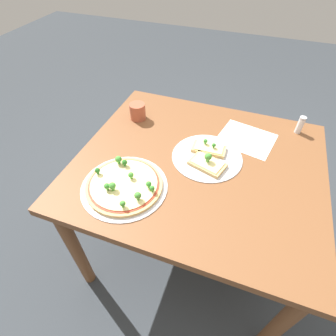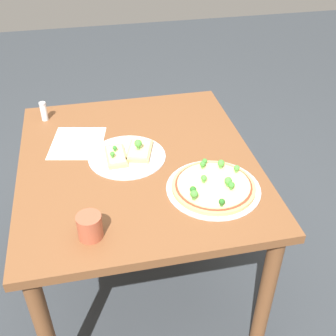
{
  "view_description": "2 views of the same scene",
  "coord_description": "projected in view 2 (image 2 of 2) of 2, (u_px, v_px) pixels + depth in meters",
  "views": [
    {
      "loc": [
        -0.16,
        0.84,
        1.54
      ],
      "look_at": [
        0.11,
        0.1,
        0.74
      ],
      "focal_mm": 28.0,
      "sensor_mm": 36.0,
      "label": 1
    },
    {
      "loc": [
        1.39,
        -0.17,
        1.72
      ],
      "look_at": [
        0.11,
        0.1,
        0.74
      ],
      "focal_mm": 45.0,
      "sensor_mm": 36.0,
      "label": 2
    }
  ],
  "objects": [
    {
      "name": "pizza_tray_slice",
      "position": [
        128.0,
        154.0,
        1.73
      ],
      "size": [
        0.32,
        0.32,
        0.07
      ],
      "color": "silver",
      "rests_on": "dining_table"
    },
    {
      "name": "drinking_cup",
      "position": [
        90.0,
        226.0,
        1.35
      ],
      "size": [
        0.08,
        0.08,
        0.09
      ],
      "primitive_type": "cylinder",
      "color": "#AD5138",
      "rests_on": "dining_table"
    },
    {
      "name": "ground_plane",
      "position": [
        144.0,
        275.0,
        2.15
      ],
      "size": [
        8.0,
        8.0,
        0.0
      ],
      "primitive_type": "plane",
      "color": "#33383D"
    },
    {
      "name": "pizza_tray_whole",
      "position": [
        213.0,
        186.0,
        1.56
      ],
      "size": [
        0.35,
        0.35,
        0.06
      ],
      "color": "silver",
      "rests_on": "dining_table"
    },
    {
      "name": "dining_table",
      "position": [
        138.0,
        178.0,
        1.77
      ],
      "size": [
        1.08,
        0.95,
        0.72
      ],
      "color": "brown",
      "rests_on": "ground_plane"
    },
    {
      "name": "paper_menu",
      "position": [
        78.0,
        143.0,
        1.81
      ],
      "size": [
        0.29,
        0.27,
        0.0
      ],
      "primitive_type": "cube",
      "rotation": [
        0.0,
        0.0,
        -0.21
      ],
      "color": "white",
      "rests_on": "dining_table"
    },
    {
      "name": "condiment_shaker",
      "position": [
        44.0,
        111.0,
        1.95
      ],
      "size": [
        0.03,
        0.03,
        0.09
      ],
      "color": "silver",
      "rests_on": "dining_table"
    }
  ]
}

